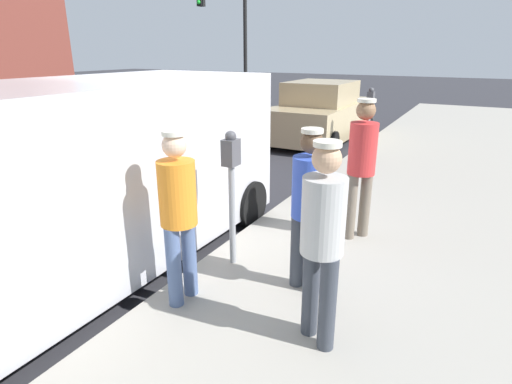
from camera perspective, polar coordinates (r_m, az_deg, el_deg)
The scene contains 11 objects.
ground_plane at distance 6.20m, azimuth -9.85°, elevation -4.64°, with size 80.00×80.00×0.00m, color #2D2D33.
sidewalk_slab at distance 5.01m, azimuth 24.22°, elevation -11.25°, with size 5.00×32.00×0.15m, color #9E998E.
parking_meter_near at distance 4.43m, azimuth -3.41°, elevation 2.21°, with size 0.14×0.18×1.52m.
parking_meter_far at distance 9.85m, azimuth 15.41°, elevation 10.89°, with size 0.14×0.18×1.52m.
pedestrian_in_blue at distance 3.97m, azimuth 7.35°, elevation -1.37°, with size 0.36×0.34×1.64m.
pedestrian_in_gray at distance 3.22m, azimuth 9.16°, elevation -5.72°, with size 0.34×0.34×1.70m.
pedestrian_in_orange at distance 3.81m, azimuth -10.66°, elevation -2.24°, with size 0.34×0.36×1.66m.
pedestrian_in_red at distance 5.26m, azimuth 14.38°, elevation 4.22°, with size 0.34×0.34×1.77m.
parked_van at distance 4.90m, azimuth -23.15°, elevation 2.03°, with size 2.18×5.22×2.15m.
parked_sedan_ahead at distance 12.02m, azimuth 9.11°, elevation 10.60°, with size 1.96×4.41×1.65m.
traffic_light_corner at distance 19.00m, azimuth -3.90°, elevation 22.16°, with size 2.48×0.42×5.20m.
Camera 1 is at (3.61, -4.40, 2.46)m, focal length 28.99 mm.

